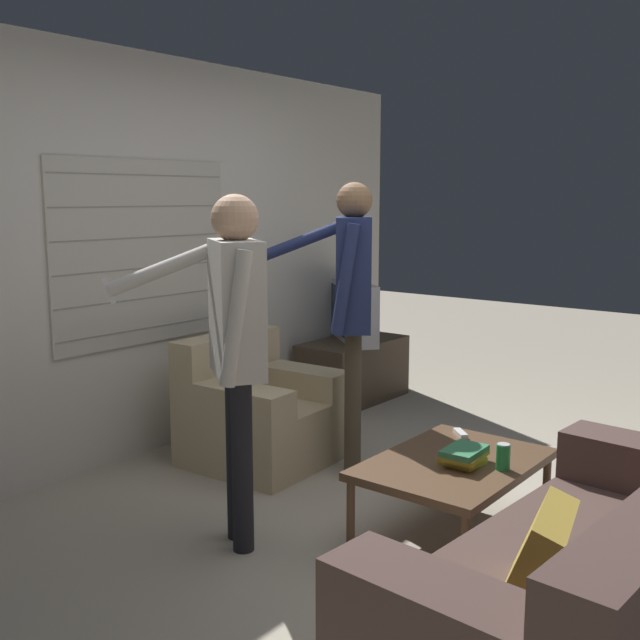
{
  "coord_description": "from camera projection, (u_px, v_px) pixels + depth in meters",
  "views": [
    {
      "loc": [
        -3.08,
        -1.83,
        1.66
      ],
      "look_at": [
        0.06,
        0.66,
        1.0
      ],
      "focal_mm": 42.0,
      "sensor_mm": 36.0,
      "label": 1
    }
  ],
  "objects": [
    {
      "name": "tv",
      "position": [
        353.0,
        311.0,
        6.06
      ],
      "size": [
        0.66,
        0.75,
        0.48
      ],
      "rotation": [
        0.0,
        0.0,
        4.04
      ],
      "color": "#B2B2B7",
      "rests_on": "tv_stand"
    },
    {
      "name": "armchair_beige",
      "position": [
        258.0,
        412.0,
        4.75
      ],
      "size": [
        0.89,
        0.85,
        0.79
      ],
      "rotation": [
        0.0,
        0.0,
        3.2
      ],
      "color": "#C6B289",
      "rests_on": "ground_plane"
    },
    {
      "name": "book_stack",
      "position": [
        464.0,
        455.0,
        3.57
      ],
      "size": [
        0.26,
        0.21,
        0.09
      ],
      "color": "gold",
      "rests_on": "coffee_table"
    },
    {
      "name": "tv_stand",
      "position": [
        353.0,
        370.0,
        6.14
      ],
      "size": [
        0.95,
        0.49,
        0.5
      ],
      "color": "#4C3D2D",
      "rests_on": "ground_plane"
    },
    {
      "name": "wall_back",
      "position": [
        148.0,
        257.0,
        4.81
      ],
      "size": [
        5.2,
        0.08,
        2.55
      ],
      "color": "silver",
      "rests_on": "ground_plane"
    },
    {
      "name": "couch_blue",
      "position": [
        598.0,
        603.0,
        2.49
      ],
      "size": [
        1.83,
        0.94,
        0.83
      ],
      "rotation": [
        0.0,
        0.0,
        -0.06
      ],
      "color": "#4C3833",
      "rests_on": "ground_plane"
    },
    {
      "name": "soda_can",
      "position": [
        503.0,
        457.0,
        3.5
      ],
      "size": [
        0.07,
        0.07,
        0.13
      ],
      "color": "#238E47",
      "rests_on": "coffee_table"
    },
    {
      "name": "person_left_standing",
      "position": [
        234.0,
        328.0,
        3.45
      ],
      "size": [
        0.57,
        0.77,
        1.67
      ],
      "rotation": [
        0.0,
        0.0,
        0.97
      ],
      "color": "black",
      "rests_on": "ground_plane"
    },
    {
      "name": "coffee_table",
      "position": [
        454.0,
        467.0,
        3.64
      ],
      "size": [
        0.96,
        0.68,
        0.4
      ],
      "color": "brown",
      "rests_on": "ground_plane"
    },
    {
      "name": "ground_plane",
      "position": [
        416.0,
        530.0,
        3.77
      ],
      "size": [
        16.0,
        16.0,
        0.0
      ],
      "primitive_type": "plane",
      "color": "#B2A893"
    },
    {
      "name": "person_right_standing",
      "position": [
        351.0,
        292.0,
        4.4
      ],
      "size": [
        0.5,
        0.84,
        1.74
      ],
      "rotation": [
        0.0,
        0.0,
        0.62
      ],
      "color": "#4C4233",
      "rests_on": "ground_plane"
    },
    {
      "name": "spare_remote",
      "position": [
        460.0,
        433.0,
        4.01
      ],
      "size": [
        0.12,
        0.12,
        0.02
      ],
      "rotation": [
        0.0,
        0.0,
        -0.73
      ],
      "color": "white",
      "rests_on": "coffee_table"
    }
  ]
}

